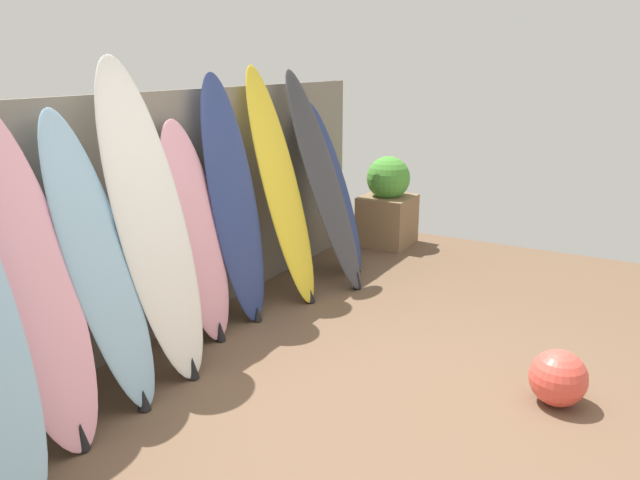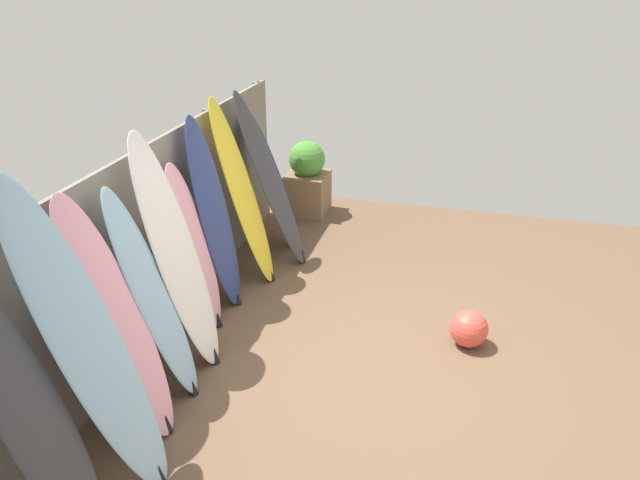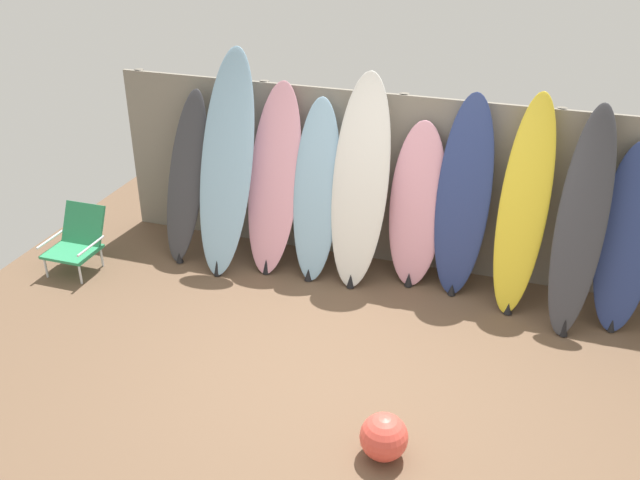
# 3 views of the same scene
# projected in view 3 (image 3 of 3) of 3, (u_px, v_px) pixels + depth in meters

# --- Properties ---
(ground) EXTENTS (7.68, 7.68, 0.00)m
(ground) POSITION_uv_depth(u_px,v_px,m) (339.00, 373.00, 5.89)
(ground) COLOR brown
(fence_back) EXTENTS (6.08, 0.11, 1.80)m
(fence_back) POSITION_uv_depth(u_px,v_px,m) (399.00, 182.00, 7.16)
(fence_back) COLOR gray
(fence_back) RESTS_ON ground
(surfboard_charcoal_0) EXTENTS (0.50, 0.75, 1.73)m
(surfboard_charcoal_0) POSITION_uv_depth(u_px,v_px,m) (186.00, 177.00, 7.38)
(surfboard_charcoal_0) COLOR #38383D
(surfboard_charcoal_0) RESTS_ON ground
(surfboard_skyblue_1) EXTENTS (0.56, 0.88, 2.18)m
(surfboard_skyblue_1) POSITION_uv_depth(u_px,v_px,m) (227.00, 164.00, 7.10)
(surfboard_skyblue_1) COLOR #8CB7D6
(surfboard_skyblue_1) RESTS_ON ground
(surfboard_pink_2) EXTENTS (0.56, 0.70, 1.87)m
(surfboard_pink_2) POSITION_uv_depth(u_px,v_px,m) (274.00, 181.00, 7.14)
(surfboard_pink_2) COLOR pink
(surfboard_pink_2) RESTS_ON ground
(surfboard_skyblue_3) EXTENTS (0.51, 0.65, 1.77)m
(surfboard_skyblue_3) POSITION_uv_depth(u_px,v_px,m) (316.00, 192.00, 7.01)
(surfboard_skyblue_3) COLOR #8CB7D6
(surfboard_skyblue_3) RESTS_ON ground
(surfboard_white_4) EXTENTS (0.57, 0.64, 2.05)m
(surfboard_white_4) POSITION_uv_depth(u_px,v_px,m) (360.00, 184.00, 6.83)
(surfboard_white_4) COLOR white
(surfboard_white_4) RESTS_ON ground
(surfboard_pink_5) EXTENTS (0.55, 0.44, 1.62)m
(surfboard_pink_5) POSITION_uv_depth(u_px,v_px,m) (417.00, 206.00, 6.88)
(surfboard_pink_5) COLOR pink
(surfboard_pink_5) RESTS_ON ground
(surfboard_navy_6) EXTENTS (0.53, 0.48, 1.93)m
(surfboard_navy_6) POSITION_uv_depth(u_px,v_px,m) (463.00, 198.00, 6.67)
(surfboard_navy_6) COLOR navy
(surfboard_navy_6) RESTS_ON ground
(surfboard_yellow_7) EXTENTS (0.49, 0.71, 1.99)m
(surfboard_yellow_7) POSITION_uv_depth(u_px,v_px,m) (524.00, 207.00, 6.45)
(surfboard_yellow_7) COLOR yellow
(surfboard_yellow_7) RESTS_ON ground
(surfboard_charcoal_8) EXTENTS (0.50, 0.88, 1.95)m
(surfboard_charcoal_8) POSITION_uv_depth(u_px,v_px,m) (581.00, 223.00, 6.21)
(surfboard_charcoal_8) COLOR #38383D
(surfboard_charcoal_8) RESTS_ON ground
(surfboard_navy_9) EXTENTS (0.51, 0.63, 1.63)m
(surfboard_navy_9) POSITION_uv_depth(u_px,v_px,m) (627.00, 239.00, 6.27)
(surfboard_navy_9) COLOR navy
(surfboard_navy_9) RESTS_ON ground
(beach_chair) EXTENTS (0.50, 0.57, 0.64)m
(beach_chair) POSITION_uv_depth(u_px,v_px,m) (77.00, 239.00, 7.31)
(beach_chair) COLOR silver
(beach_chair) RESTS_ON ground
(beach_ball) EXTENTS (0.34, 0.34, 0.34)m
(beach_ball) POSITION_uv_depth(u_px,v_px,m) (384.00, 437.00, 4.99)
(beach_ball) COLOR #E54C3F
(beach_ball) RESTS_ON ground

